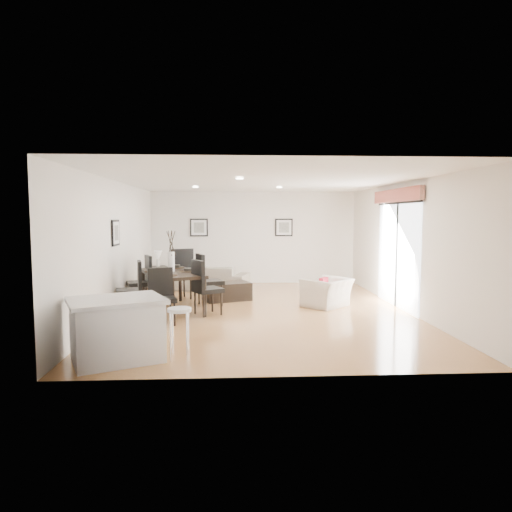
{
  "coord_description": "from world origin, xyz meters",
  "views": [
    {
      "loc": [
        -0.66,
        -9.46,
        1.98
      ],
      "look_at": [
        -0.12,
        0.4,
        1.12
      ],
      "focal_mm": 32.0,
      "sensor_mm": 36.0,
      "label": 1
    }
  ],
  "objects": [
    {
      "name": "framed_print_left_wall",
      "position": [
        -2.97,
        -0.2,
        1.65
      ],
      "size": [
        0.04,
        0.52,
        0.52
      ],
      "rotation": [
        0.0,
        0.0,
        1.57
      ],
      "color": "black",
      "rests_on": "wall_left"
    },
    {
      "name": "kitchen_island",
      "position": [
        -2.23,
        -3.23,
        0.44
      ],
      "size": [
        1.52,
        1.38,
        0.87
      ],
      "rotation": [
        0.0,
        0.0,
        0.43
      ],
      "color": "white",
      "rests_on": "ground"
    },
    {
      "name": "dining_chair_efar",
      "position": [
        -1.22,
        0.6,
        0.64
      ],
      "size": [
        0.66,
        0.66,
        1.15
      ],
      "rotation": [
        0.0,
        0.0,
        1.92
      ],
      "color": "black",
      "rests_on": "ground"
    },
    {
      "name": "dining_chair_foot",
      "position": [
        -1.87,
        1.36,
        0.68
      ],
      "size": [
        0.74,
        0.74,
        1.22
      ],
      "rotation": [
        0.0,
        0.0,
        3.61
      ],
      "color": "black",
      "rests_on": "ground"
    },
    {
      "name": "courtyard_plant_b",
      "position": [
        5.49,
        1.08,
        0.29
      ],
      "size": [
        0.38,
        0.38,
        0.59
      ],
      "primitive_type": "imported",
      "rotation": [
        0.0,
        0.0,
        0.18
      ],
      "color": "#3C5C27",
      "rests_on": "ground"
    },
    {
      "name": "framed_print_back_left",
      "position": [
        -1.6,
        3.97,
        1.65
      ],
      "size": [
        0.52,
        0.04,
        0.52
      ],
      "color": "black",
      "rests_on": "wall_back"
    },
    {
      "name": "ceiling",
      "position": [
        0.0,
        0.0,
        2.7
      ],
      "size": [
        6.0,
        8.0,
        0.02
      ],
      "primitive_type": "cube",
      "color": "white",
      "rests_on": "wall_back"
    },
    {
      "name": "framed_print_back_right",
      "position": [
        0.9,
        3.97,
        1.65
      ],
      "size": [
        0.52,
        0.04,
        0.52
      ],
      "color": "black",
      "rests_on": "wall_back"
    },
    {
      "name": "cushion",
      "position": [
        1.34,
        0.24,
        0.51
      ],
      "size": [
        0.25,
        0.3,
        0.3
      ],
      "primitive_type": "cube",
      "rotation": [
        0.0,
        0.0,
        4.11
      ],
      "color": "maroon",
      "rests_on": "armchair"
    },
    {
      "name": "dining_chair_wfar",
      "position": [
        -2.61,
        0.67,
        0.62
      ],
      "size": [
        0.65,
        0.65,
        1.11
      ],
      "rotation": [
        0.0,
        0.0,
        -1.19
      ],
      "color": "black",
      "rests_on": "ground"
    },
    {
      "name": "dining_chair_head",
      "position": [
        -1.95,
        -1.08,
        0.57
      ],
      "size": [
        0.59,
        0.59,
        1.03
      ],
      "rotation": [
        0.0,
        0.0,
        0.33
      ],
      "color": "black",
      "rests_on": "ground"
    },
    {
      "name": "wall_back",
      "position": [
        0.0,
        4.0,
        1.35
      ],
      "size": [
        6.0,
        0.04,
        2.7
      ],
      "primitive_type": "cube",
      "color": "white",
      "rests_on": "ground"
    },
    {
      "name": "sofa",
      "position": [
        -1.35,
        2.77,
        0.33
      ],
      "size": [
        2.41,
        1.47,
        0.66
      ],
      "primitive_type": "imported",
      "rotation": [
        0.0,
        0.0,
        2.86
      ],
      "color": "gray",
      "rests_on": "ground"
    },
    {
      "name": "coffee_table",
      "position": [
        -0.77,
        1.21,
        0.21
      ],
      "size": [
        1.21,
        0.96,
        0.42
      ],
      "primitive_type": "cube",
      "rotation": [
        0.0,
        0.0,
        0.36
      ],
      "color": "black",
      "rests_on": "ground"
    },
    {
      "name": "wall_front",
      "position": [
        0.0,
        -4.0,
        1.35
      ],
      "size": [
        6.0,
        0.04,
        2.7
      ],
      "primitive_type": "cube",
      "color": "white",
      "rests_on": "ground"
    },
    {
      "name": "armchair",
      "position": [
        1.43,
        0.32,
        0.31
      ],
      "size": [
        1.27,
        1.26,
        0.62
      ],
      "primitive_type": "imported",
      "rotation": [
        0.0,
        0.0,
        3.9
      ],
      "color": "beige",
      "rests_on": "ground"
    },
    {
      "name": "wall_left",
      "position": [
        -3.0,
        0.0,
        1.35
      ],
      "size": [
        0.04,
        8.0,
        2.7
      ],
      "primitive_type": "cube",
      "color": "white",
      "rests_on": "ground"
    },
    {
      "name": "ground",
      "position": [
        0.0,
        0.0,
        0.0
      ],
      "size": [
        8.0,
        8.0,
        0.0
      ],
      "primitive_type": "plane",
      "color": "#B8834B",
      "rests_on": "ground"
    },
    {
      "name": "dining_table",
      "position": [
        -1.92,
        0.15,
        0.74
      ],
      "size": [
        1.63,
        2.19,
        0.82
      ],
      "rotation": [
        0.0,
        0.0,
        0.37
      ],
      "color": "black",
      "rests_on": "ground"
    },
    {
      "name": "bar_stool",
      "position": [
        -1.37,
        -3.23,
        0.62
      ],
      "size": [
        0.33,
        0.33,
        0.72
      ],
      "color": "silver",
      "rests_on": "ground"
    },
    {
      "name": "vase",
      "position": [
        -1.92,
        0.15,
        1.18
      ],
      "size": [
        1.13,
        1.72,
        0.87
      ],
      "color": "white",
      "rests_on": "dining_table"
    },
    {
      "name": "sliding_door",
      "position": [
        2.96,
        0.3,
        1.66
      ],
      "size": [
        0.12,
        2.7,
        2.57
      ],
      "color": "white",
      "rests_on": "wall_right"
    },
    {
      "name": "side_table",
      "position": [
        -2.67,
        3.17,
        0.3
      ],
      "size": [
        0.59,
        0.59,
        0.6
      ],
      "primitive_type": "cube",
      "rotation": [
        0.0,
        0.0,
        0.37
      ],
      "color": "black",
      "rests_on": "ground"
    },
    {
      "name": "dining_chair_enear",
      "position": [
        -1.21,
        -0.39,
        0.62
      ],
      "size": [
        0.68,
        0.68,
        1.11
      ],
      "rotation": [
        0.0,
        0.0,
        2.08
      ],
      "color": "black",
      "rests_on": "ground"
    },
    {
      "name": "table_lamp",
      "position": [
        -2.67,
        3.17,
        0.88
      ],
      "size": [
        0.23,
        0.23,
        0.43
      ],
      "color": "white",
      "rests_on": "side_table"
    },
    {
      "name": "wall_right",
      "position": [
        3.0,
        0.0,
        1.35
      ],
      "size": [
        0.04,
        8.0,
        2.7
      ],
      "primitive_type": "cube",
      "color": "white",
      "rests_on": "ground"
    },
    {
      "name": "dining_chair_wnear",
      "position": [
        -2.61,
        -0.32,
        0.61
      ],
      "size": [
        0.59,
        0.59,
        1.09
      ],
      "rotation": [
        0.0,
        0.0,
        -1.33
      ],
      "color": "black",
      "rests_on": "ground"
    }
  ]
}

